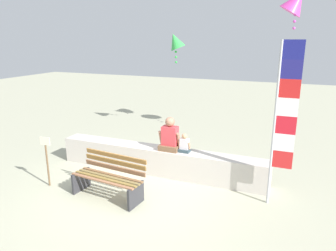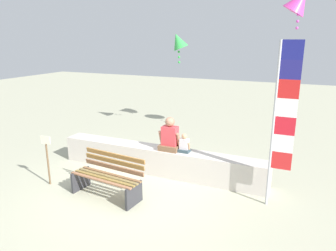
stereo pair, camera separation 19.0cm
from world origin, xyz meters
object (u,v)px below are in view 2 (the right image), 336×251
flag_banner (282,115)px  sign_post (47,156)px  person_child (184,145)px  person_adult (170,137)px  kite_magenta (300,1)px  park_bench (108,177)px  kite_green (178,41)px

flag_banner → sign_post: 5.09m
sign_post → flag_banner: bearing=12.7°
person_child → flag_banner: (2.13, -0.50, 1.04)m
person_adult → person_child: bearing=0.1°
person_adult → flag_banner: bearing=-11.4°
person_child → kite_magenta: bearing=58.9°
person_adult → sign_post: (-2.33, -1.59, -0.28)m
person_adult → person_child: 0.40m
park_bench → sign_post: sign_post is taller
person_child → flag_banner: size_ratio=0.14×
kite_magenta → person_child: bearing=-121.1°
flag_banner → sign_post: size_ratio=2.79×
sign_post → kite_green: bearing=77.3°
person_adult → flag_banner: (2.50, -0.50, 0.90)m
kite_magenta → sign_post: kite_magenta is taller
flag_banner → kite_green: size_ratio=2.98×
kite_green → person_adult: bearing=-70.7°
person_child → kite_magenta: kite_magenta is taller
park_bench → sign_post: (-1.55, -0.11, 0.28)m
flag_banner → kite_magenta: (-0.07, 3.92, 2.37)m
flag_banner → kite_green: kite_green is taller
person_adult → sign_post: bearing=-145.6°
park_bench → person_adult: size_ratio=1.99×
flag_banner → person_child: bearing=166.7°
person_child → kite_green: 4.44m
park_bench → flag_banner: (3.28, 0.98, 1.46)m
park_bench → person_child: (1.15, 1.49, 0.42)m
flag_banner → kite_magenta: bearing=91.1°
park_bench → kite_magenta: bearing=56.8°
kite_green → sign_post: kite_green is taller
kite_green → sign_post: (-1.13, -5.03, -2.48)m
flag_banner → kite_green: (-3.70, 3.94, 1.29)m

